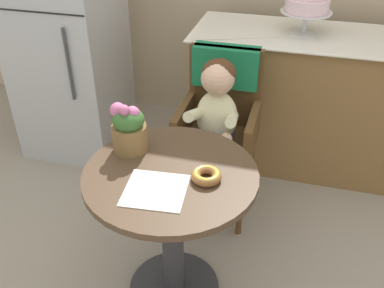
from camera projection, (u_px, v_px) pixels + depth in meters
ground_plane at (174, 288)px, 2.16m from camera, size 8.00×8.00×0.00m
cafe_table at (172, 211)px, 1.89m from camera, size 0.72×0.72×0.72m
wicker_chair at (221, 107)px, 2.40m from camera, size 0.42×0.45×0.95m
seated_child at (215, 115)px, 2.25m from camera, size 0.27×0.32×0.73m
paper_napkin at (155, 190)px, 1.67m from camera, size 0.25×0.25×0.00m
donut_front at (206, 175)px, 1.71m from camera, size 0.12×0.12×0.04m
flower_vase at (129, 128)px, 1.85m from camera, size 0.15×0.15×0.23m
display_counter at (312, 102)px, 2.84m from camera, size 1.56×0.62×0.90m
tiered_cake_stand at (307, 3)px, 2.52m from camera, size 0.30×0.30×0.28m
refrigerator at (66, 31)px, 2.81m from camera, size 0.64×0.63×1.70m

